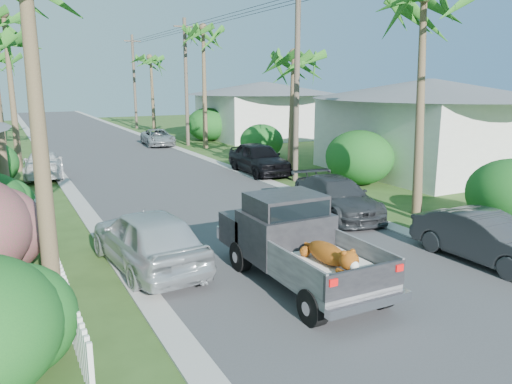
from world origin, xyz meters
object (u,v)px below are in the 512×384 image
palm_l_c (3,14)px  utility_pole_d (134,81)px  palm_r_d (151,58)px  parked_car_lf (44,165)px  parked_car_rm (337,197)px  parked_car_ln (148,239)px  utility_pole_b (297,83)px  house_right_far (263,112)px  parked_car_rf (259,158)px  house_right_near (427,129)px  pickup_truck (291,239)px  utility_pole_c (186,82)px  palm_r_c (203,29)px  palm_r_b (293,55)px  parked_car_rd (158,138)px  parked_car_rn (485,238)px

palm_l_c → utility_pole_d: palm_l_c is taller
palm_r_d → parked_car_lf: bearing=-119.2°
parked_car_rm → parked_car_ln: parked_car_ln is taller
parked_car_rm → utility_pole_b: 7.45m
house_right_far → parked_car_rf: bearing=-119.0°
palm_l_c → house_right_near: bearing=-27.8°
pickup_truck → house_right_far: size_ratio=0.57×
palm_l_c → utility_pole_c: 13.47m
palm_r_c → pickup_truck: bearing=-106.9°
palm_l_c → palm_r_b: (12.60, -7.00, -1.96)m
parked_car_rd → utility_pole_d: bearing=86.7°
house_right_far → utility_pole_b: 18.71m
palm_r_d → palm_r_c: bearing=-91.2°
palm_r_b → utility_pole_b: size_ratio=0.80×
parked_car_rn → utility_pole_b: bearing=81.5°
pickup_truck → palm_l_c: size_ratio=0.56×
parked_car_rf → pickup_truck: bearing=-111.7°
pickup_truck → utility_pole_d: size_ratio=0.57×
palm_r_c → utility_pole_d: palm_r_c is taller
pickup_truck → parked_car_lf: bearing=103.9°
utility_pole_b → utility_pole_d: 30.00m
parked_car_rn → parked_car_rd: (-0.65, 27.51, -0.07)m
parked_car_rd → utility_pole_b: (2.00, -15.88, 4.01)m
parked_car_ln → house_right_near: (16.74, 6.94, 1.43)m
utility_pole_c → parked_car_rd: bearing=156.2°
parked_car_rd → utility_pole_d: utility_pole_d is taller
utility_pole_c → parked_car_rf: bearing=-93.1°
parked_car_ln → parked_car_rn: bearing=150.1°
parked_car_rf → palm_l_c: bearing=152.0°
parked_car_rn → house_right_near: size_ratio=0.44×
parked_car_lf → utility_pole_b: size_ratio=0.49×
palm_l_c → palm_r_b: bearing=-29.1°
pickup_truck → parked_car_rn: size_ratio=1.29×
parked_car_rm → palm_l_c: 19.23m
utility_pole_c → parked_car_lf: bearing=-141.0°
palm_l_c → palm_r_c: size_ratio=0.98×
palm_r_d → utility_pole_d: (-0.90, 3.00, -2.14)m
parked_car_rn → parked_car_lf: bearing=115.2°
parked_car_ln → palm_l_c: 18.51m
palm_r_d → house_right_far: size_ratio=0.89×
parked_car_rn → parked_car_ln: (-8.00, 3.69, 0.13)m
house_right_near → utility_pole_d: 31.96m
palm_l_c → parked_car_rf: bearing=-31.0°
parked_car_rm → palm_r_b: size_ratio=0.63×
utility_pole_c → palm_r_b: bearing=-85.6°
pickup_truck → parked_car_rn: pickup_truck is taller
parked_car_rn → palm_r_b: 14.81m
parked_car_rn → parked_car_rd: parked_car_rn is taller
parked_car_rm → palm_r_b: (3.00, 8.00, 5.29)m
parked_car_rm → parked_car_ln: size_ratio=0.99×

